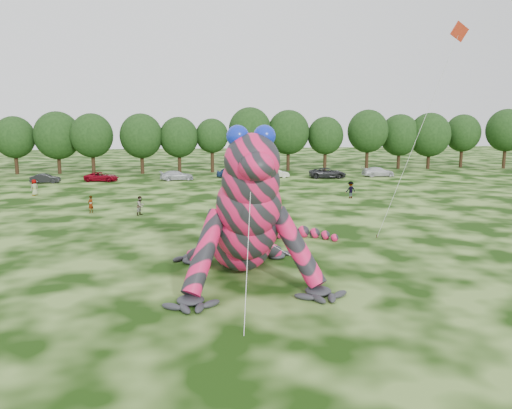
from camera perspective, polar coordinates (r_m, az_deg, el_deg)
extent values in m
plane|color=#16330A|center=(25.71, -1.16, -10.38)|extent=(240.00, 240.00, 0.00)
cube|color=red|center=(35.97, 22.24, 17.82)|extent=(1.55, 0.98, 1.17)
cylinder|color=silver|center=(36.50, 17.69, 6.70)|extent=(0.02, 0.02, 15.16)
cylinder|color=#382314|center=(38.52, 13.66, -3.54)|extent=(0.08, 0.08, 0.24)
imported|color=black|center=(73.84, -22.94, 2.75)|extent=(3.89, 1.47, 1.27)
imported|color=maroon|center=(73.19, -17.24, 3.05)|extent=(4.89, 2.77, 1.29)
imported|color=#B1B5BB|center=(72.03, -9.05, 3.30)|extent=(5.03, 2.84, 1.37)
imported|color=#142648|center=(74.36, -2.85, 3.67)|extent=(4.43, 1.82, 1.50)
imported|color=beige|center=(74.37, 2.37, 3.58)|extent=(3.95, 1.83, 1.25)
imported|color=#252528|center=(74.49, 8.19, 3.60)|extent=(5.66, 3.02, 1.51)
imported|color=silver|center=(77.82, 13.79, 3.65)|extent=(4.98, 2.20, 1.42)
imported|color=gray|center=(62.73, -24.00, 1.79)|extent=(1.03, 1.07, 1.86)
imported|color=gray|center=(49.35, -18.38, 0.01)|extent=(0.66, 0.72, 1.65)
imported|color=gray|center=(56.35, 10.75, 1.66)|extent=(1.35, 0.98, 1.87)
imported|color=gray|center=(47.05, -13.07, -0.13)|extent=(1.03, 1.09, 1.77)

